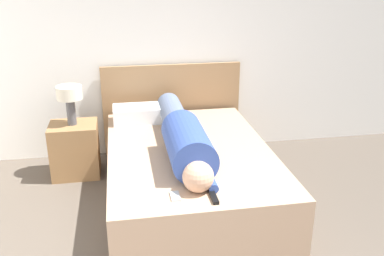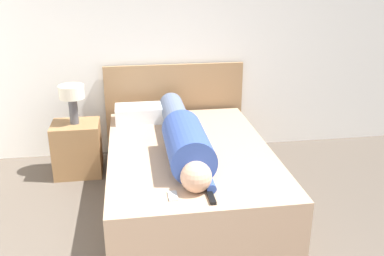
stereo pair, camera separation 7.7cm
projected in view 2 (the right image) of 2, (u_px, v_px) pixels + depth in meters
wall_back at (172, 36)px, 4.58m from camera, size 5.53×0.06×2.60m
bed at (189, 174)px, 3.84m from camera, size 1.41×2.09×0.50m
headboard at (175, 109)px, 4.80m from camera, size 1.53×0.04×1.01m
nightstand at (77, 148)px, 4.33m from camera, size 0.47×0.39×0.54m
table_lamp at (72, 96)px, 4.13m from camera, size 0.24×0.24×0.39m
person_lying at (183, 136)px, 3.62m from camera, size 0.34×1.82×0.34m
pillow_near_headboard at (147, 113)px, 4.40m from camera, size 0.63×0.29×0.16m
tv_remote at (212, 198)px, 2.92m from camera, size 0.04×0.15×0.02m
cell_phone at (173, 196)px, 2.97m from camera, size 0.06×0.13×0.01m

